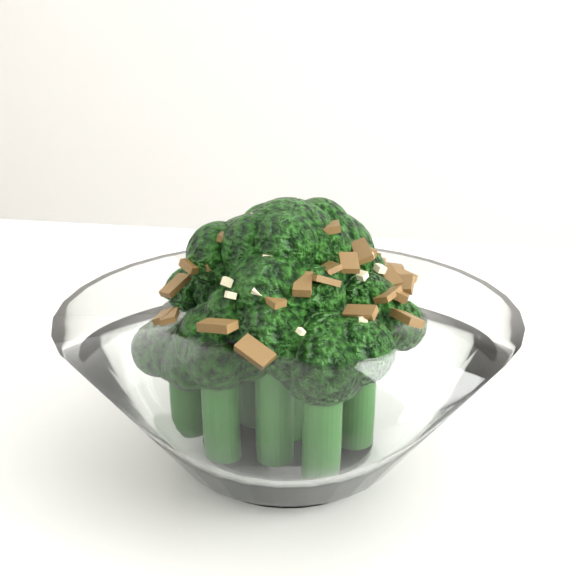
# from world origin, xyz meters

# --- Properties ---
(table) EXTENTS (1.25, 0.88, 0.75)m
(table) POSITION_xyz_m (-0.09, 0.13, 0.68)
(table) COLOR white
(table) RESTS_ON ground
(broccoli_dish) EXTENTS (0.23, 0.23, 0.15)m
(broccoli_dish) POSITION_xyz_m (0.01, 0.10, 0.81)
(broccoli_dish) COLOR white
(broccoli_dish) RESTS_ON table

